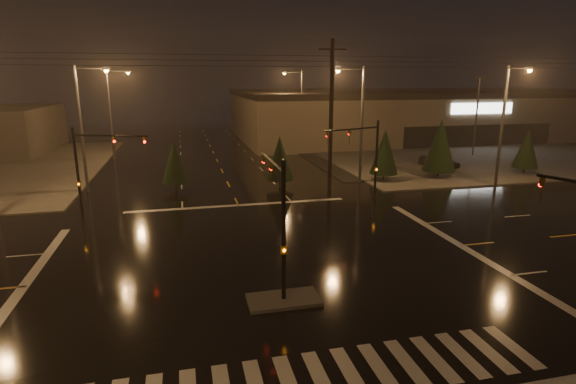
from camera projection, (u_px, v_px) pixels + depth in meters
name	position (u px, v px, depth m)	size (l,w,h in m)	color
ground	(266.00, 264.00, 22.45)	(140.00, 140.00, 0.00)	black
sidewalk_ne	(453.00, 151.00, 57.45)	(36.00, 36.00, 0.12)	#403E39
median_island	(284.00, 300.00, 18.66)	(3.00, 1.60, 0.15)	#403E39
crosswalk	(319.00, 376.00, 13.96)	(15.00, 2.60, 0.01)	beige
stop_bar_far	(238.00, 205.00, 32.83)	(16.00, 0.50, 0.01)	beige
parking_lot	(497.00, 152.00, 56.68)	(50.00, 24.00, 0.08)	black
retail_building	(426.00, 111.00, 72.72)	(60.20, 28.30, 7.20)	#6C5D4D
signal_mast_median	(279.00, 209.00, 18.63)	(0.25, 4.59, 6.00)	black
signal_mast_ne	(366.00, 151.00, 33.21)	(4.84, 1.86, 6.00)	black
signal_mast_nw	(92.00, 162.00, 28.96)	(4.84, 1.86, 6.00)	black
streetlight_1	(84.00, 120.00, 35.50)	(2.77, 0.32, 10.00)	#38383A
streetlight_2	(112.00, 108.00, 50.60)	(2.77, 0.32, 10.00)	#38383A
streetlight_3	(359.00, 117.00, 38.62)	(2.77, 0.32, 10.00)	#38383A
streetlight_4	(299.00, 104.00, 57.49)	(2.77, 0.32, 10.00)	#38383A
streetlight_6	(506.00, 119.00, 36.50)	(0.32, 2.77, 10.00)	#38383A
utility_pole_1	(331.00, 115.00, 35.94)	(2.20, 0.32, 12.00)	black
conifer_0	(385.00, 152.00, 39.92)	(2.51, 2.51, 4.63)	black
conifer_1	(440.00, 145.00, 41.26)	(3.01, 3.01, 5.41)	black
conifer_2	(527.00, 148.00, 42.85)	(2.37, 2.37, 4.40)	black
conifer_3	(175.00, 162.00, 36.58)	(2.20, 2.20, 4.14)	black
conifer_4	(280.00, 158.00, 37.63)	(2.36, 2.36, 4.39)	black
car_parked	(440.00, 161.00, 46.69)	(1.68, 4.18, 1.43)	black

